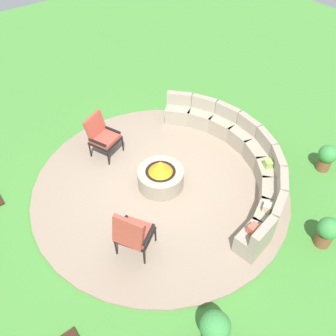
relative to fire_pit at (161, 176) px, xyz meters
The scene contains 9 objects.
ground_plane 0.33m from the fire_pit, ahead, with size 24.00×24.00×0.00m, color #478C38.
patio_circle 0.30m from the fire_pit, ahead, with size 5.59×5.59×0.06m, color gray.
fire_pit is the anchor object (origin of this frame).
curved_stone_bench 1.85m from the fire_pit, 70.49° to the left, with size 4.54×2.53×0.77m.
lounge_chair_front_left 1.75m from the fire_pit, 165.08° to the right, with size 0.78×0.78×1.03m.
lounge_chair_front_right 1.77m from the fire_pit, 53.03° to the right, with size 0.80×0.81×1.14m.
potted_plant_0 3.78m from the fire_pit, 60.96° to the left, with size 0.42×0.42×0.67m.
potted_plant_1 3.43m from the fire_pit, 27.18° to the left, with size 0.42×0.42×0.69m.
potted_plant_4 3.32m from the fire_pit, 22.49° to the right, with size 0.48×0.48×0.70m.
Camera 1 is at (4.24, -3.05, 5.80)m, focal length 37.67 mm.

